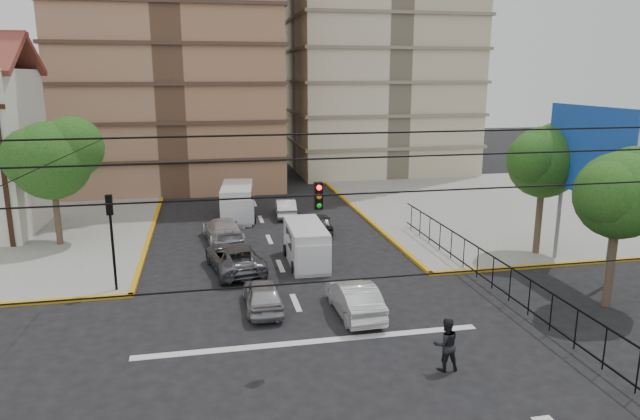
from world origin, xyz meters
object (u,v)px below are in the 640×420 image
object	(u,v)px
traffic_light_nw	(111,227)
car_white_front_right	(354,298)
van_right_lane	(307,246)
car_silver_front_left	(263,295)
pedestrian_crosswalk	(446,344)
van_left_lane	(238,203)

from	to	relation	value
traffic_light_nw	car_white_front_right	world-z (taller)	traffic_light_nw
van_right_lane	traffic_light_nw	bearing A→B (deg)	-165.71
car_silver_front_left	pedestrian_crosswalk	bearing A→B (deg)	130.95
traffic_light_nw	van_right_lane	distance (m)	9.68
van_left_lane	car_silver_front_left	bearing A→B (deg)	-83.69
traffic_light_nw	pedestrian_crosswalk	size ratio (longest dim) A/B	2.39
car_white_front_right	traffic_light_nw	bearing A→B (deg)	-25.94
van_right_lane	car_silver_front_left	distance (m)	6.08
van_right_lane	van_left_lane	size ratio (longest dim) A/B	0.87
traffic_light_nw	van_right_lane	xyz separation A→B (m)	(9.20, 2.16, -2.10)
van_left_lane	car_white_front_right	world-z (taller)	van_left_lane
van_left_lane	car_silver_front_left	size ratio (longest dim) A/B	1.41
car_silver_front_left	car_white_front_right	distance (m)	3.86
van_right_lane	car_silver_front_left	bearing A→B (deg)	-117.01
traffic_light_nw	car_white_front_right	xyz separation A→B (m)	(9.99, -4.47, -2.41)
van_left_lane	pedestrian_crosswalk	world-z (taller)	van_left_lane
traffic_light_nw	pedestrian_crosswalk	world-z (taller)	traffic_light_nw
traffic_light_nw	car_silver_front_left	bearing A→B (deg)	-26.76
traffic_light_nw	pedestrian_crosswalk	xyz separation A→B (m)	(11.80, -9.50, -2.19)
car_white_front_right	pedestrian_crosswalk	distance (m)	5.35
car_white_front_right	pedestrian_crosswalk	bearing A→B (deg)	107.96
car_silver_front_left	car_white_front_right	bearing A→B (deg)	160.83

